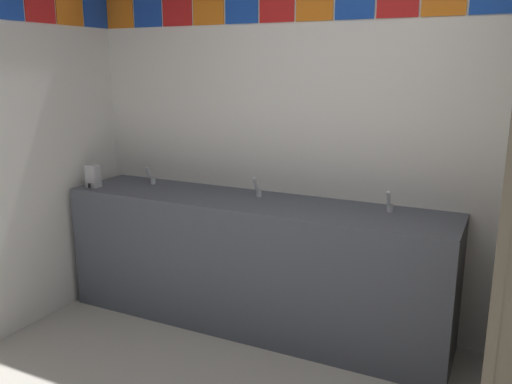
# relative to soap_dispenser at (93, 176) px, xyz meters

# --- Properties ---
(wall_back) EXTENTS (4.26, 0.09, 2.81)m
(wall_back) POSITION_rel_soap_dispenser_xyz_m (1.97, 0.47, 0.47)
(wall_back) COLOR white
(wall_back) RESTS_ON ground_plane
(vanity_counter) EXTENTS (2.57, 0.55, 0.86)m
(vanity_counter) POSITION_rel_soap_dispenser_xyz_m (1.18, 0.16, -0.50)
(vanity_counter) COLOR #4C515B
(vanity_counter) RESTS_ON ground_plane
(faucet_left) EXTENTS (0.04, 0.10, 0.14)m
(faucet_left) POSITION_rel_soap_dispenser_xyz_m (0.32, 0.25, -0.03)
(faucet_left) COLOR silver
(faucet_left) RESTS_ON vanity_counter
(faucet_center) EXTENTS (0.04, 0.10, 0.14)m
(faucet_center) POSITION_rel_soap_dispenser_xyz_m (1.18, 0.25, -0.03)
(faucet_center) COLOR silver
(faucet_center) RESTS_ON vanity_counter
(faucet_right) EXTENTS (0.04, 0.10, 0.14)m
(faucet_right) POSITION_rel_soap_dispenser_xyz_m (2.03, 0.25, -0.03)
(faucet_right) COLOR silver
(faucet_right) RESTS_ON vanity_counter
(soap_dispenser) EXTENTS (0.09, 0.09, 0.16)m
(soap_dispenser) POSITION_rel_soap_dispenser_xyz_m (0.00, 0.00, 0.00)
(soap_dispenser) COLOR #B7BABF
(soap_dispenser) RESTS_ON vanity_counter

